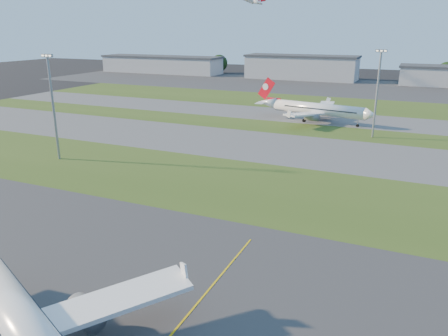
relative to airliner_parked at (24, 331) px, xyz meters
The scene contains 16 objects.
grass_strip_a 56.51m from the airliner_parked, 84.96° to the left, with size 300.00×34.00×0.01m, color #374F1A.
taxiway_a 89.37m from the airliner_parked, 86.82° to the left, with size 300.00×32.00×0.01m, color #515154.
grass_strip_b 114.31m from the airliner_parked, 87.52° to the left, with size 300.00×18.00×0.01m, color #374F1A.
taxiway_b 136.28m from the airliner_parked, 87.92° to the left, with size 300.00×26.00×0.01m, color #515154.
grass_strip_c 169.25m from the airliner_parked, 88.32° to the left, with size 300.00×40.00×0.01m, color #374F1A.
apron_far 229.22m from the airliner_parked, 88.76° to the left, with size 400.00×80.00×0.01m, color #333335.
airliner_parked is the anchor object (origin of this frame).
airliner_taxiing 127.97m from the airliner_parked, 90.26° to the left, with size 40.60×34.14×12.77m.
light_mast_west 75.90m from the airliner_parked, 131.73° to the left, with size 3.20×0.70×25.80m.
light_mast_centre 114.35m from the airliner_parked, 79.91° to the left, with size 3.20×0.70×25.80m.
hangar_far_west 296.96m from the airliner_parked, 119.24° to the left, with size 91.80×23.00×12.20m.
hangar_west 262.22m from the airliner_parked, 98.79° to the left, with size 71.40×23.00×15.20m.
tree_far_west 329.09m from the airliner_parked, 124.22° to the left, with size 11.00×11.00×12.00m.
tree_west 293.57m from the airliner_parked, 110.97° to the left, with size 12.10×12.10×13.20m.
tree_mid_west 270.54m from the airliner_parked, 93.19° to the left, with size 9.90×9.90×10.80m.
tree_mid_east 276.80m from the airliner_parked, 80.65° to the left, with size 11.55×11.55×12.60m.
Camera 1 is at (26.14, -27.86, 31.57)m, focal length 35.00 mm.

